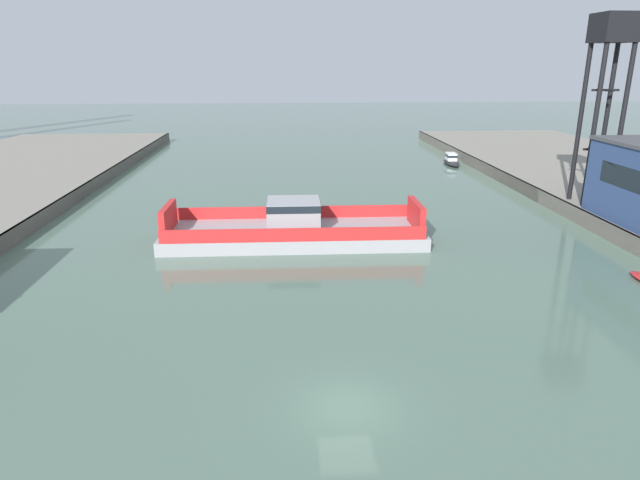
% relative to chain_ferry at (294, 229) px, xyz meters
% --- Properties ---
extents(ground_plane, '(400.00, 400.00, 0.00)m').
position_rel_chain_ferry_xyz_m(ground_plane, '(1.83, -23.86, -1.09)').
color(ground_plane, '#4C6656').
extents(chain_ferry, '(21.94, 7.30, 3.60)m').
position_rel_chain_ferry_xyz_m(chain_ferry, '(0.00, 0.00, 0.00)').
color(chain_ferry, '#939399').
rests_on(chain_ferry, ground).
extents(moored_boat_near_right, '(2.37, 6.57, 1.67)m').
position_rel_chain_ferry_xyz_m(moored_boat_near_right, '(24.52, 36.13, -0.47)').
color(moored_boat_near_right, black).
rests_on(moored_boat_near_right, ground).
extents(crane_tower, '(3.36, 3.36, 17.32)m').
position_rel_chain_ferry_xyz_m(crane_tower, '(29.17, 6.13, 13.92)').
color(crane_tower, black).
rests_on(crane_tower, quay_right).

